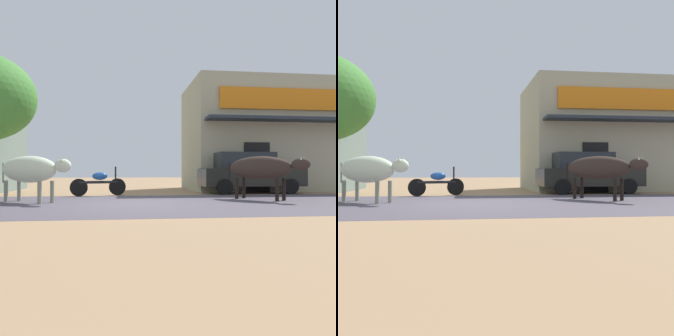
# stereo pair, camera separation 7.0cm
# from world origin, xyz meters

# --- Properties ---
(ground) EXTENTS (80.00, 80.00, 0.00)m
(ground) POSITION_xyz_m (0.00, 0.00, 0.00)
(ground) COLOR #A27E59
(asphalt_road) EXTENTS (72.00, 6.45, 0.00)m
(asphalt_road) POSITION_xyz_m (0.00, 0.00, 0.00)
(asphalt_road) COLOR #514A55
(asphalt_road) RESTS_ON ground
(storefront_right_club) EXTENTS (7.78, 5.79, 5.06)m
(storefront_right_club) POSITION_xyz_m (6.82, 6.97, 2.53)
(storefront_right_club) COLOR #A29F83
(storefront_right_club) RESTS_ON ground
(parked_hatchback_car) EXTENTS (4.08, 1.87, 1.64)m
(parked_hatchback_car) POSITION_xyz_m (4.80, 4.13, 0.84)
(parked_hatchback_car) COLOR black
(parked_hatchback_car) RESTS_ON ground
(parked_motorcycle) EXTENTS (1.97, 0.68, 1.06)m
(parked_motorcycle) POSITION_xyz_m (-1.10, 3.32, 0.47)
(parked_motorcycle) COLOR black
(parked_motorcycle) RESTS_ON ground
(cow_near_brown) EXTENTS (2.41, 1.86, 1.33)m
(cow_near_brown) POSITION_xyz_m (-2.87, 0.73, 0.94)
(cow_near_brown) COLOR beige
(cow_near_brown) RESTS_ON ground
(cow_far_dark) EXTENTS (2.03, 2.38, 1.36)m
(cow_far_dark) POSITION_xyz_m (4.05, 0.83, 0.99)
(cow_far_dark) COLOR #31251F
(cow_far_dark) RESTS_ON ground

